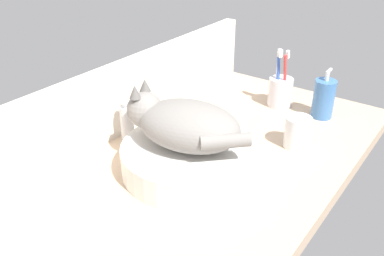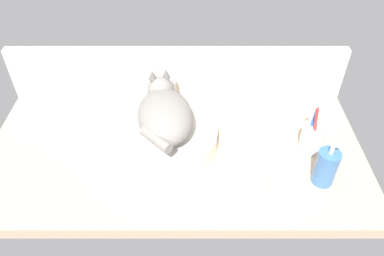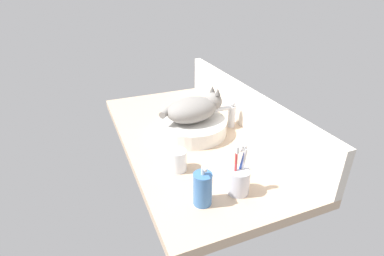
{
  "view_description": "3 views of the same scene",
  "coord_description": "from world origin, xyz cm",
  "px_view_note": "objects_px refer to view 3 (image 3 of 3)",
  "views": [
    {
      "loc": [
        -73.21,
        -50.31,
        59.07
      ],
      "look_at": [
        0.8,
        3.37,
        9.46
      ],
      "focal_mm": 40.0,
      "sensor_mm": 36.0,
      "label": 1
    },
    {
      "loc": [
        5.43,
        -86.89,
        85.84
      ],
      "look_at": [
        5.68,
        -0.91,
        9.58
      ],
      "focal_mm": 35.0,
      "sensor_mm": 36.0,
      "label": 2
    },
    {
      "loc": [
        114.68,
        -46.52,
        68.66
      ],
      "look_at": [
        4.87,
        -1.54,
        7.07
      ],
      "focal_mm": 28.0,
      "sensor_mm": 36.0,
      "label": 3
    }
  ],
  "objects_px": {
    "faucet": "(230,113)",
    "toothbrush_cup": "(238,180)",
    "cat": "(194,109)",
    "water_glass": "(178,162)",
    "sink_basin": "(192,127)",
    "soap_dispenser": "(203,189)"
  },
  "relations": [
    {
      "from": "toothbrush_cup",
      "to": "cat",
      "type": "bearing_deg",
      "value": 176.28
    },
    {
      "from": "sink_basin",
      "to": "soap_dispenser",
      "type": "relative_size",
      "value": 2.19
    },
    {
      "from": "faucet",
      "to": "toothbrush_cup",
      "type": "height_order",
      "value": "toothbrush_cup"
    },
    {
      "from": "cat",
      "to": "toothbrush_cup",
      "type": "bearing_deg",
      "value": -3.72
    },
    {
      "from": "sink_basin",
      "to": "faucet",
      "type": "bearing_deg",
      "value": 87.95
    },
    {
      "from": "sink_basin",
      "to": "faucet",
      "type": "relative_size",
      "value": 2.42
    },
    {
      "from": "soap_dispenser",
      "to": "water_glass",
      "type": "height_order",
      "value": "soap_dispenser"
    },
    {
      "from": "faucet",
      "to": "soap_dispenser",
      "type": "xyz_separation_m",
      "value": [
        0.46,
        -0.35,
        -0.01
      ]
    },
    {
      "from": "sink_basin",
      "to": "water_glass",
      "type": "xyz_separation_m",
      "value": [
        0.26,
        -0.17,
        0.0
      ]
    },
    {
      "from": "faucet",
      "to": "water_glass",
      "type": "relative_size",
      "value": 1.59
    },
    {
      "from": "toothbrush_cup",
      "to": "water_glass",
      "type": "relative_size",
      "value": 2.18
    },
    {
      "from": "sink_basin",
      "to": "water_glass",
      "type": "bearing_deg",
      "value": -32.61
    },
    {
      "from": "cat",
      "to": "soap_dispenser",
      "type": "distance_m",
      "value": 0.51
    },
    {
      "from": "sink_basin",
      "to": "toothbrush_cup",
      "type": "relative_size",
      "value": 1.76
    },
    {
      "from": "sink_basin",
      "to": "cat",
      "type": "xyz_separation_m",
      "value": [
        -0.0,
        0.01,
        0.09
      ]
    },
    {
      "from": "cat",
      "to": "soap_dispenser",
      "type": "relative_size",
      "value": 2.15
    },
    {
      "from": "cat",
      "to": "faucet",
      "type": "xyz_separation_m",
      "value": [
        0.01,
        0.18,
        -0.05
      ]
    },
    {
      "from": "faucet",
      "to": "water_glass",
      "type": "distance_m",
      "value": 0.44
    },
    {
      "from": "water_glass",
      "to": "soap_dispenser",
      "type": "bearing_deg",
      "value": 2.95
    },
    {
      "from": "sink_basin",
      "to": "water_glass",
      "type": "relative_size",
      "value": 3.84
    },
    {
      "from": "water_glass",
      "to": "toothbrush_cup",
      "type": "bearing_deg",
      "value": 35.74
    },
    {
      "from": "soap_dispenser",
      "to": "toothbrush_cup",
      "type": "bearing_deg",
      "value": 91.6
    }
  ]
}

